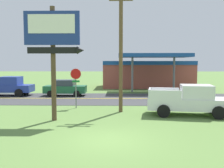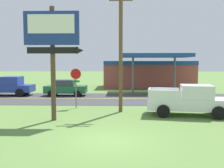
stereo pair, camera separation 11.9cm
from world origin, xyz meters
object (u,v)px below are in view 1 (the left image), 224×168
at_px(gas_station, 147,73).
at_px(car_green_near_lane, 65,88).
at_px(utility_pole, 121,43).
at_px(motel_sign, 54,41).
at_px(pickup_blue_on_road, 7,86).
at_px(pickup_white_parked_on_lawn, 190,100).
at_px(stop_sign, 76,81).

bearing_deg(gas_station, car_green_near_lane, -135.03).
bearing_deg(car_green_near_lane, utility_pole, -56.54).
xyz_separation_m(motel_sign, pickup_blue_on_road, (-7.67, 11.30, -3.62)).
bearing_deg(motel_sign, utility_pole, 36.36).
distance_m(pickup_white_parked_on_lawn, car_green_near_lane, 13.82).
height_order(stop_sign, pickup_blue_on_road, stop_sign).
height_order(motel_sign, utility_pole, utility_pole).
distance_m(utility_pole, gas_station, 18.55).
xyz_separation_m(utility_pole, gas_station, (3.88, 17.93, -2.76)).
bearing_deg(gas_station, motel_sign, -110.43).
distance_m(gas_station, pickup_white_parked_on_lawn, 19.02).
relative_size(utility_pole, car_green_near_lane, 2.10).
bearing_deg(pickup_white_parked_on_lawn, pickup_blue_on_road, 149.14).
bearing_deg(car_green_near_lane, stop_sign, -72.09).
relative_size(pickup_white_parked_on_lawn, pickup_blue_on_road, 1.04).
relative_size(gas_station, pickup_blue_on_road, 2.31).
bearing_deg(pickup_blue_on_road, utility_pole, -36.30).
xyz_separation_m(gas_station, pickup_white_parked_on_lawn, (0.54, -18.99, -0.98)).
bearing_deg(utility_pole, gas_station, 77.78).
height_order(utility_pole, pickup_white_parked_on_lawn, utility_pole).
bearing_deg(motel_sign, car_green_near_lane, 98.76).
bearing_deg(pickup_blue_on_road, gas_station, 31.57).
distance_m(pickup_blue_on_road, car_green_near_lane, 5.93).
bearing_deg(gas_station, pickup_blue_on_road, -148.43).
xyz_separation_m(motel_sign, gas_station, (7.73, 20.76, -2.64)).
height_order(stop_sign, car_green_near_lane, stop_sign).
distance_m(motel_sign, utility_pole, 4.78).
relative_size(motel_sign, utility_pole, 0.74).
distance_m(motel_sign, pickup_blue_on_road, 14.13).
relative_size(motel_sign, pickup_blue_on_road, 1.26).
xyz_separation_m(motel_sign, utility_pole, (3.85, 2.84, 0.11)).
xyz_separation_m(stop_sign, pickup_blue_on_road, (-8.21, 7.07, -1.06)).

